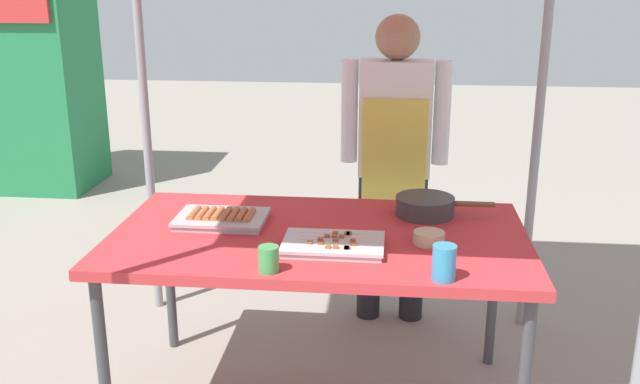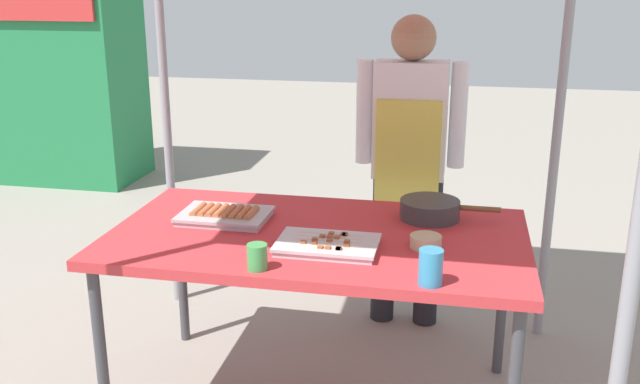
% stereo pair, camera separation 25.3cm
% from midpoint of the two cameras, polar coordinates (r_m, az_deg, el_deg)
% --- Properties ---
extents(stall_table, '(1.60, 0.90, 0.75)m').
position_cam_midpoint_polar(stall_table, '(2.74, 2.44, -4.40)').
color(stall_table, '#C63338').
rests_on(stall_table, ground).
extents(tray_grilled_sausages, '(0.36, 0.25, 0.05)m').
position_cam_midpoint_polar(tray_grilled_sausages, '(2.86, -5.22, -1.90)').
color(tray_grilled_sausages, '#ADADB2').
rests_on(tray_grilled_sausages, stall_table).
extents(tray_meat_skewers, '(0.37, 0.24, 0.04)m').
position_cam_midpoint_polar(tray_meat_skewers, '(2.56, 3.46, -4.34)').
color(tray_meat_skewers, silver).
rests_on(tray_meat_skewers, stall_table).
extents(cooking_wok, '(0.40, 0.24, 0.08)m').
position_cam_midpoint_polar(cooking_wok, '(2.92, 11.39, -1.36)').
color(cooking_wok, '#38383A').
rests_on(cooking_wok, stall_table).
extents(condiment_bowl, '(0.12, 0.12, 0.05)m').
position_cam_midpoint_polar(condiment_bowl, '(2.62, 11.30, -4.00)').
color(condiment_bowl, '#BFB28C').
rests_on(condiment_bowl, stall_table).
extents(drink_cup_near_edge, '(0.08, 0.08, 0.12)m').
position_cam_midpoint_polar(drink_cup_near_edge, '(2.31, 12.08, -6.03)').
color(drink_cup_near_edge, '#338CBF').
rests_on(drink_cup_near_edge, stall_table).
extents(drink_cup_by_wok, '(0.07, 0.07, 0.09)m').
position_cam_midpoint_polar(drink_cup_by_wok, '(2.38, -2.07, -5.32)').
color(drink_cup_by_wok, '#3F994C').
rests_on(drink_cup_by_wok, stall_table).
extents(vendor_woman, '(0.52, 0.22, 1.53)m').
position_cam_midpoint_polar(vendor_woman, '(3.41, 9.35, 3.36)').
color(vendor_woman, black).
rests_on(vendor_woman, ground).
extents(neighbor_stall_left, '(1.08, 0.77, 1.93)m').
position_cam_midpoint_polar(neighbor_stall_left, '(6.32, -18.58, 9.61)').
color(neighbor_stall_left, '#237F47').
rests_on(neighbor_stall_left, ground).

